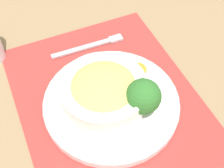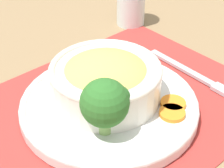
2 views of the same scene
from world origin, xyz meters
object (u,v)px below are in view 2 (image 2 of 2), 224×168
(broccoli_floret, at_px, (105,103))
(fork, at_px, (196,75))
(bowl, at_px, (106,79))
(water_glass, at_px, (131,2))

(broccoli_floret, height_order, fork, broccoli_floret)
(bowl, height_order, water_glass, water_glass)
(broccoli_floret, bearing_deg, water_glass, -141.40)
(bowl, bearing_deg, fork, 162.59)
(water_glass, relative_size, fork, 0.64)
(bowl, bearing_deg, water_glass, -143.50)
(bowl, relative_size, water_glass, 1.51)
(water_glass, distance_m, fork, 0.25)
(bowl, distance_m, fork, 0.19)
(broccoli_floret, relative_size, fork, 0.47)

